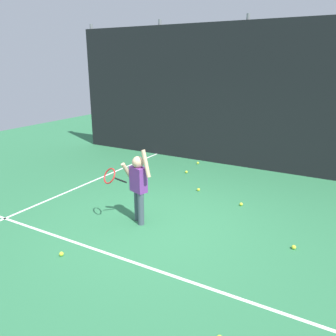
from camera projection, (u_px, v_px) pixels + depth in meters
The scene contains 14 objects.
ground_plane at pixel (163, 223), 6.03m from camera, with size 20.00×20.00×0.00m, color #2D7247.
court_line_baseline at pixel (118, 257), 4.99m from camera, with size 9.00×0.05×0.00m, color white.
court_line_sideline at pixel (90, 182), 8.09m from camera, with size 0.05×9.00×0.00m, color white.
back_fence_windscreen at pixel (242, 97), 8.81m from camera, with size 10.30×0.08×3.68m, color black.
fence_post_0 at pixel (95, 87), 11.22m from camera, with size 0.09×0.09×3.83m, color slate.
fence_post_1 at pixel (160, 90), 10.03m from camera, with size 0.09×0.09×3.83m, color slate.
fence_post_2 at pixel (243, 94), 8.84m from camera, with size 0.09×0.09×3.83m, color slate.
tennis_player at pixel (137, 183), 5.87m from camera, with size 0.84×0.57×1.35m.
tennis_ball_0 at pixel (198, 190), 7.53m from camera, with size 0.07×0.07×0.07m, color #CCE033.
tennis_ball_2 at pixel (294, 247), 5.20m from camera, with size 0.07×0.07×0.07m, color #CCE033.
tennis_ball_3 at pixel (61, 254), 5.02m from camera, with size 0.07×0.07×0.07m, color #CCE033.
tennis_ball_4 at pixel (186, 172), 8.73m from camera, with size 0.07×0.07×0.07m, color #CCE033.
tennis_ball_5 at pixel (198, 163), 9.49m from camera, with size 0.07×0.07×0.07m, color #CCE033.
tennis_ball_6 at pixel (241, 204), 6.76m from camera, with size 0.07×0.07×0.07m, color #CCE033.
Camera 1 is at (2.81, -4.69, 2.73)m, focal length 36.73 mm.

